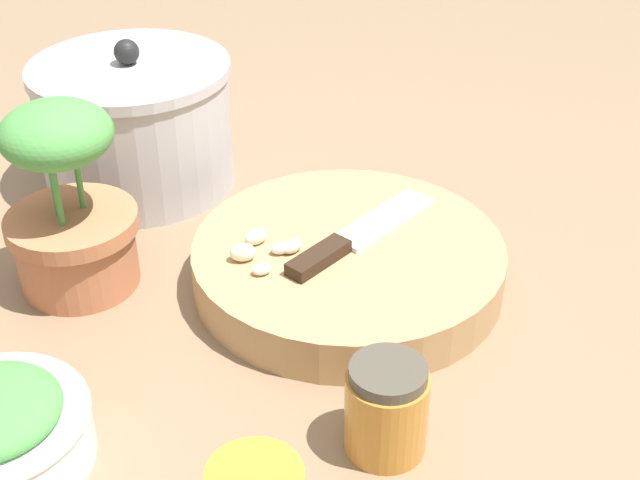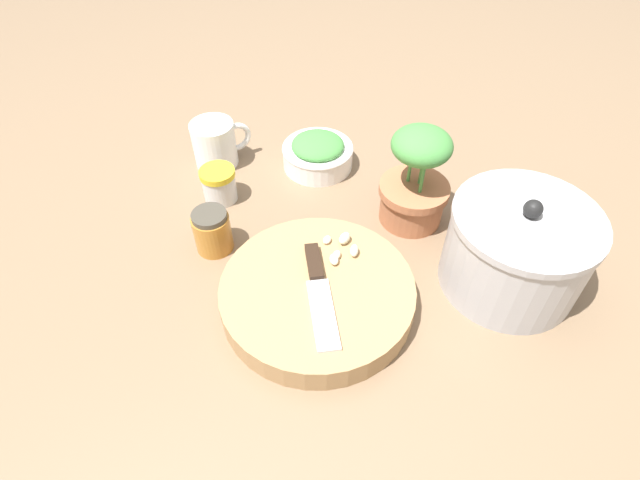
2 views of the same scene
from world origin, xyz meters
TOP-DOWN VIEW (x-y plane):
  - ground_plane at (0.00, 0.00)m, footprint 5.00×5.00m
  - cutting_board at (0.10, -0.05)m, footprint 0.30×0.30m
  - chef_knife at (0.11, -0.05)m, footprint 0.18×0.12m
  - garlic_cloves at (0.07, 0.03)m, footprint 0.07×0.07m
  - honey_jar at (-0.11, -0.11)m, footprint 0.06×0.06m
  - stock_pot at (0.26, 0.22)m, footprint 0.22×0.22m
  - potted_herb at (0.05, 0.21)m, footprint 0.13×0.13m

SIDE VIEW (x-z plane):
  - ground_plane at x=0.00m, z-range 0.00..0.00m
  - cutting_board at x=0.10m, z-range 0.00..0.04m
  - honey_jar at x=-0.11m, z-range 0.00..0.08m
  - chef_knife at x=0.11m, z-range 0.04..0.06m
  - garlic_cloves at x=0.07m, z-range 0.04..0.06m
  - stock_pot at x=0.26m, z-range -0.01..0.16m
  - potted_herb at x=0.05m, z-range -0.01..0.18m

